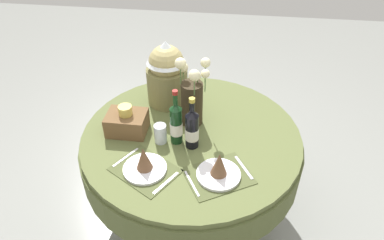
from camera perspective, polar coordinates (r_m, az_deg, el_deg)
name	(u,v)px	position (r m, az deg, el deg)	size (l,w,h in m)	color
ground	(191,211)	(2.74, -0.10, -14.38)	(8.00, 8.00, 0.00)	gray
dining_table	(191,151)	(2.30, -0.11, -5.08)	(1.38, 1.38, 0.76)	#5B6638
place_setting_left	(144,164)	(1.95, -7.65, -7.04)	(0.43, 0.40, 0.16)	#4E562F
place_setting_right	(219,170)	(1.91, 4.32, -7.98)	(0.42, 0.39, 0.16)	#4E562F
flower_vase	(192,97)	(2.17, -0.02, 3.65)	(0.21, 0.23, 0.46)	#332819
wine_bottle_left	(176,123)	(2.06, -2.57, -0.52)	(0.07, 0.07, 0.36)	#143819
wine_bottle_centre	(192,129)	(2.03, 0.00, -1.38)	(0.08, 0.08, 0.34)	black
tumbler_near_right	(160,134)	(2.11, -5.10, -2.18)	(0.07, 0.07, 0.12)	silver
gift_tub_back_left	(167,71)	(2.36, -4.09, 7.91)	(0.27, 0.27, 0.45)	olive
woven_basket_side_left	(127,122)	(2.21, -10.42, -0.33)	(0.24, 0.18, 0.19)	brown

